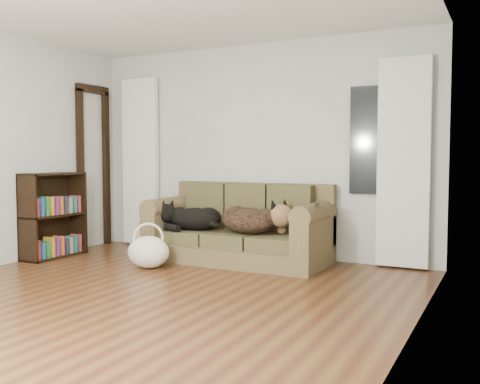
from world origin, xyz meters
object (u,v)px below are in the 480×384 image
at_px(tote_bag, 148,253).
at_px(bookshelf, 54,216).
at_px(dog_shepherd, 252,221).
at_px(sofa, 237,223).
at_px(dog_black_lab, 192,219).

height_order(tote_bag, bookshelf, bookshelf).
relative_size(dog_shepherd, bookshelf, 0.71).
distance_m(sofa, tote_bag, 1.08).
bearing_deg(dog_black_lab, tote_bag, -106.56).
bearing_deg(dog_black_lab, dog_shepherd, -1.39).
height_order(sofa, dog_black_lab, sofa).
bearing_deg(bookshelf, sofa, 14.29).
xyz_separation_m(dog_shepherd, tote_bag, (-0.92, -0.72, -0.33)).
bearing_deg(sofa, bookshelf, -160.18).
relative_size(dog_shepherd, tote_bag, 1.51).
bearing_deg(tote_bag, bookshelf, 179.82).
distance_m(sofa, dog_shepherd, 0.22).
bearing_deg(sofa, dog_black_lab, -170.60).
bearing_deg(tote_bag, dog_black_lab, 78.07).
height_order(dog_black_lab, tote_bag, dog_black_lab).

